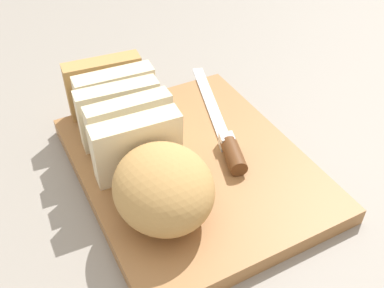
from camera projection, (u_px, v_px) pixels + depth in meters
ground_plane at (192, 173)px, 0.63m from camera, size 3.00×3.00×0.00m
cutting_board at (192, 167)px, 0.62m from camera, size 0.38×0.31×0.02m
bread_loaf at (139, 146)px, 0.57m from camera, size 0.33×0.15×0.09m
bread_knife at (227, 141)px, 0.63m from camera, size 0.27×0.11×0.02m
crumb_near_knife at (165, 166)px, 0.60m from camera, size 0.01×0.01×0.01m
crumb_near_loaf at (180, 167)px, 0.60m from camera, size 0.01×0.01×0.01m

